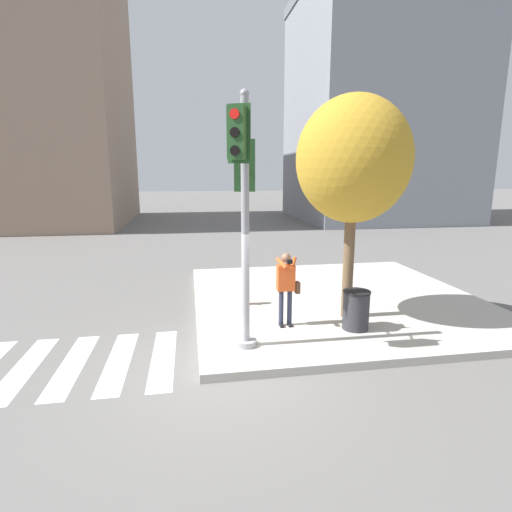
# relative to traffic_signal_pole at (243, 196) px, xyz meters

# --- Properties ---
(ground_plane) EXTENTS (160.00, 160.00, 0.00)m
(ground_plane) POSITION_rel_traffic_signal_pole_xyz_m (-0.44, -0.61, -3.24)
(ground_plane) COLOR slate
(sidewalk_corner) EXTENTS (8.00, 8.00, 0.18)m
(sidewalk_corner) POSITION_rel_traffic_signal_pole_xyz_m (3.06, 2.89, -3.15)
(sidewalk_corner) COLOR #BCB7AD
(sidewalk_corner) RESTS_ON ground_plane
(crosswalk_stripes) EXTENTS (4.77, 2.73, 0.01)m
(crosswalk_stripes) POSITION_rel_traffic_signal_pole_xyz_m (-3.80, 0.05, -3.23)
(crosswalk_stripes) COLOR silver
(crosswalk_stripes) RESTS_ON ground_plane
(traffic_signal_pole) EXTENTS (0.64, 1.30, 4.98)m
(traffic_signal_pole) POSITION_rel_traffic_signal_pole_xyz_m (0.00, 0.00, 0.00)
(traffic_signal_pole) COLOR #939399
(traffic_signal_pole) RESTS_ON sidewalk_corner
(person_photographer) EXTENTS (0.58, 0.54, 1.72)m
(person_photographer) POSITION_rel_traffic_signal_pole_xyz_m (1.11, 0.94, -2.03)
(person_photographer) COLOR black
(person_photographer) RESTS_ON sidewalk_corner
(street_tree) EXTENTS (2.63, 2.63, 5.23)m
(street_tree) POSITION_rel_traffic_signal_pole_xyz_m (2.72, 1.26, 0.70)
(street_tree) COLOR brown
(street_tree) RESTS_ON sidewalk_corner
(fire_hydrant) EXTENTS (0.18, 0.24, 0.77)m
(fire_hydrant) POSITION_rel_traffic_signal_pole_xyz_m (0.42, 2.60, -2.68)
(fire_hydrant) COLOR red
(fire_hydrant) RESTS_ON sidewalk_corner
(trash_bin) EXTENTS (0.62, 0.62, 0.89)m
(trash_bin) POSITION_rel_traffic_signal_pole_xyz_m (2.63, 0.47, -2.61)
(trash_bin) COLOR #2D2D33
(trash_bin) RESTS_ON sidewalk_corner
(building_left) EXTENTS (15.24, 13.98, 20.34)m
(building_left) POSITION_rel_traffic_signal_pole_xyz_m (-13.11, 24.54, 6.95)
(building_left) COLOR gray
(building_left) RESTS_ON ground_plane
(building_right) EXTENTS (12.38, 12.20, 17.44)m
(building_right) POSITION_rel_traffic_signal_pole_xyz_m (13.82, 23.28, 5.50)
(building_right) COLOR gray
(building_right) RESTS_ON ground_plane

